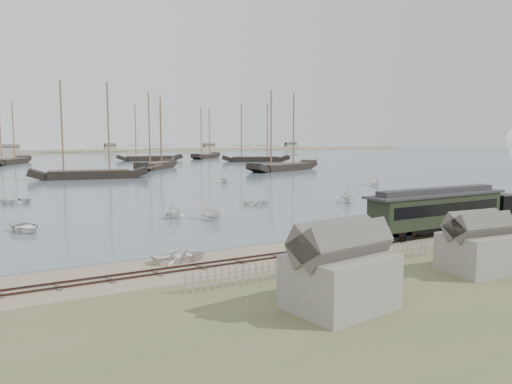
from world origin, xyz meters
TOP-DOWN VIEW (x-y plane):
  - ground at (0.00, 0.00)m, footprint 600.00×600.00m
  - harbor_water at (0.00, 170.00)m, footprint 600.00×336.00m
  - rail_track at (0.00, -2.00)m, footprint 120.00×1.80m
  - picket_fence_west at (-6.50, -7.00)m, footprint 19.00×0.10m
  - picket_fence_east at (12.50, -7.50)m, footprint 15.00×0.10m
  - shed_left at (-10.00, -13.00)m, footprint 5.00×4.00m
  - shed_mid at (2.00, -12.00)m, footprint 4.00×3.50m
  - far_spit at (0.00, 250.00)m, footprint 500.00×20.00m
  - passenger_coach at (9.78, -2.00)m, footprint 15.00×2.89m
  - beached_dinghy at (-13.61, 0.10)m, footprint 2.86×3.94m
  - rowboat_0 at (-22.22, 17.29)m, footprint 5.03×4.26m
  - rowboat_1 at (-7.62, 17.82)m, footprint 3.79×3.86m
  - rowboat_2 at (-4.66, 15.27)m, footprint 4.31×2.30m
  - rowboat_3 at (5.14, 22.39)m, footprint 3.20×3.89m
  - rowboat_4 at (16.45, 18.18)m, footprint 4.48×4.45m
  - rowboat_5 at (35.65, 34.10)m, footprint 4.36×2.63m
  - rowboat_6 at (-21.81, 39.26)m, footprint 4.50×5.12m
  - rowboat_7 at (14.72, 51.98)m, footprint 3.33×2.91m
  - schooner_2 at (-5.42, 73.95)m, footprint 23.95×9.28m
  - schooner_3 at (16.39, 96.78)m, footprint 16.85×18.54m
  - schooner_4 at (42.78, 75.07)m, footprint 24.49×13.41m
  - schooner_5 at (58.53, 117.59)m, footprint 23.48×14.23m
  - schooner_7 at (-16.57, 141.91)m, footprint 15.54×23.87m
  - schooner_8 at (28.66, 141.71)m, footprint 23.39×7.48m
  - schooner_9 at (53.74, 149.19)m, footprint 17.78×16.43m

SIDE VIEW (x-z plane):
  - ground at x=0.00m, z-range 0.00..0.00m
  - picket_fence_west at x=-6.50m, z-range -0.60..0.60m
  - picket_fence_east at x=12.50m, z-range -0.60..0.60m
  - shed_left at x=-10.00m, z-range -2.05..2.05m
  - shed_mid at x=2.00m, z-range -1.80..1.80m
  - far_spit at x=0.00m, z-range -0.90..0.90m
  - harbor_water at x=0.00m, z-range 0.00..0.06m
  - rail_track at x=0.00m, z-range -0.04..0.12m
  - beached_dinghy at x=-13.61m, z-range 0.00..0.80m
  - rowboat_3 at x=5.14m, z-range 0.06..0.76m
  - rowboat_6 at x=-21.81m, z-range 0.06..0.94m
  - rowboat_0 at x=-22.22m, z-range 0.06..0.95m
  - rowboat_1 at x=-7.62m, z-range 0.06..1.60m
  - rowboat_2 at x=-4.66m, z-range 0.06..1.64m
  - rowboat_5 at x=35.65m, z-range 0.06..1.64m
  - rowboat_7 at x=14.72m, z-range 0.06..1.75m
  - rowboat_4 at x=16.45m, z-range 0.06..1.85m
  - passenger_coach at x=9.78m, z-range 0.47..4.11m
  - schooner_2 at x=-5.42m, z-range 0.06..20.06m
  - schooner_3 at x=16.39m, z-range 0.06..20.06m
  - schooner_4 at x=42.78m, z-range 0.06..20.06m
  - schooner_5 at x=58.53m, z-range 0.06..20.06m
  - schooner_7 at x=-16.57m, z-range 0.06..20.06m
  - schooner_8 at x=28.66m, z-range 0.06..20.06m
  - schooner_9 at x=53.74m, z-range 0.06..20.06m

